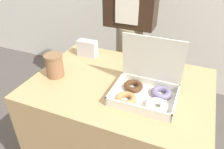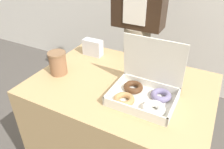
# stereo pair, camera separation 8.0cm
# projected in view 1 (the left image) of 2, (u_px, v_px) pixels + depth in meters

# --- Properties ---
(table) EXTENTS (0.95, 0.68, 0.72)m
(table) POSITION_uv_depth(u_px,v_px,m) (119.00, 130.00, 1.36)
(table) COLOR tan
(table) RESTS_ON ground_plane
(donut_box) EXTENTS (0.30, 0.24, 0.28)m
(donut_box) POSITION_uv_depth(u_px,v_px,m) (146.00, 90.00, 1.04)
(donut_box) COLOR silver
(donut_box) RESTS_ON table
(coffee_cup) EXTENTS (0.10, 0.10, 0.13)m
(coffee_cup) POSITION_uv_depth(u_px,v_px,m) (54.00, 65.00, 1.19)
(coffee_cup) COLOR #8C6042
(coffee_cup) RESTS_ON table
(napkin_holder) EXTENTS (0.13, 0.06, 0.11)m
(napkin_holder) POSITION_uv_depth(u_px,v_px,m) (87.00, 48.00, 1.41)
(napkin_holder) COLOR silver
(napkin_holder) RESTS_ON table
(person_customer) EXTENTS (0.37, 0.23, 1.60)m
(person_customer) POSITION_uv_depth(u_px,v_px,m) (130.00, 14.00, 1.57)
(person_customer) COLOR gray
(person_customer) RESTS_ON ground_plane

